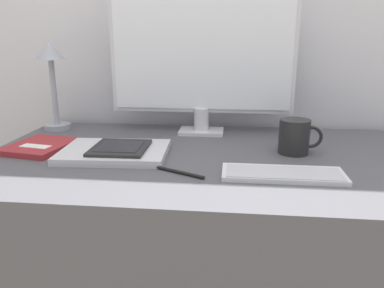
{
  "coord_description": "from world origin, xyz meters",
  "views": [
    {
      "loc": [
        0.03,
        -0.89,
        1.05
      ],
      "look_at": [
        -0.07,
        0.06,
        0.78
      ],
      "focal_mm": 35.0,
      "sensor_mm": 36.0,
      "label": 1
    }
  ],
  "objects_px": {
    "monitor": "(202,58)",
    "keyboard": "(283,174)",
    "laptop": "(115,152)",
    "pen": "(180,172)",
    "ereader": "(120,148)",
    "coffee_mug": "(295,137)",
    "desk_lamp": "(52,71)",
    "notebook": "(41,146)"
  },
  "relations": [
    {
      "from": "monitor",
      "to": "keyboard",
      "type": "relative_size",
      "value": 2.12
    },
    {
      "from": "laptop",
      "to": "keyboard",
      "type": "bearing_deg",
      "value": -15.09
    },
    {
      "from": "pen",
      "to": "ereader",
      "type": "bearing_deg",
      "value": 146.74
    },
    {
      "from": "laptop",
      "to": "coffee_mug",
      "type": "bearing_deg",
      "value": 8.51
    },
    {
      "from": "ereader",
      "to": "desk_lamp",
      "type": "bearing_deg",
      "value": 138.13
    },
    {
      "from": "laptop",
      "to": "pen",
      "type": "distance_m",
      "value": 0.25
    },
    {
      "from": "notebook",
      "to": "keyboard",
      "type": "bearing_deg",
      "value": -12.87
    },
    {
      "from": "keyboard",
      "to": "pen",
      "type": "relative_size",
      "value": 2.26
    },
    {
      "from": "ereader",
      "to": "keyboard",
      "type": "bearing_deg",
      "value": -14.92
    },
    {
      "from": "notebook",
      "to": "desk_lamp",
      "type": "bearing_deg",
      "value": 104.36
    },
    {
      "from": "coffee_mug",
      "to": "pen",
      "type": "xyz_separation_m",
      "value": [
        -0.32,
        -0.21,
        -0.05
      ]
    },
    {
      "from": "keyboard",
      "to": "monitor",
      "type": "bearing_deg",
      "value": 119.58
    },
    {
      "from": "desk_lamp",
      "to": "monitor",
      "type": "bearing_deg",
      "value": 0.35
    },
    {
      "from": "keyboard",
      "to": "ereader",
      "type": "xyz_separation_m",
      "value": [
        -0.45,
        0.12,
        0.02
      ]
    },
    {
      "from": "keyboard",
      "to": "pen",
      "type": "distance_m",
      "value": 0.26
    },
    {
      "from": "monitor",
      "to": "laptop",
      "type": "relative_size",
      "value": 2.03
    },
    {
      "from": "ereader",
      "to": "coffee_mug",
      "type": "distance_m",
      "value": 0.52
    },
    {
      "from": "pen",
      "to": "desk_lamp",
      "type": "bearing_deg",
      "value": 141.05
    },
    {
      "from": "desk_lamp",
      "to": "pen",
      "type": "relative_size",
      "value": 2.41
    },
    {
      "from": "monitor",
      "to": "coffee_mug",
      "type": "bearing_deg",
      "value": -36.13
    },
    {
      "from": "ereader",
      "to": "notebook",
      "type": "xyz_separation_m",
      "value": [
        -0.27,
        0.04,
        -0.02
      ]
    },
    {
      "from": "monitor",
      "to": "laptop",
      "type": "xyz_separation_m",
      "value": [
        -0.23,
        -0.3,
        -0.26
      ]
    },
    {
      "from": "laptop",
      "to": "ereader",
      "type": "distance_m",
      "value": 0.02
    },
    {
      "from": "ereader",
      "to": "desk_lamp",
      "type": "relative_size",
      "value": 0.53
    },
    {
      "from": "keyboard",
      "to": "notebook",
      "type": "distance_m",
      "value": 0.74
    },
    {
      "from": "ereader",
      "to": "monitor",
      "type": "bearing_deg",
      "value": 54.87
    },
    {
      "from": "ereader",
      "to": "desk_lamp",
      "type": "distance_m",
      "value": 0.49
    },
    {
      "from": "ereader",
      "to": "desk_lamp",
      "type": "height_order",
      "value": "desk_lamp"
    },
    {
      "from": "ereader",
      "to": "pen",
      "type": "bearing_deg",
      "value": -33.26
    },
    {
      "from": "keyboard",
      "to": "coffee_mug",
      "type": "distance_m",
      "value": 0.22
    },
    {
      "from": "coffee_mug",
      "to": "notebook",
      "type": "bearing_deg",
      "value": -176.95
    },
    {
      "from": "coffee_mug",
      "to": "ereader",
      "type": "bearing_deg",
      "value": -170.48
    },
    {
      "from": "keyboard",
      "to": "ereader",
      "type": "bearing_deg",
      "value": 165.08
    },
    {
      "from": "keyboard",
      "to": "desk_lamp",
      "type": "height_order",
      "value": "desk_lamp"
    },
    {
      "from": "keyboard",
      "to": "coffee_mug",
      "type": "xyz_separation_m",
      "value": [
        0.06,
        0.21,
        0.04
      ]
    },
    {
      "from": "notebook",
      "to": "ereader",
      "type": "bearing_deg",
      "value": -9.33
    },
    {
      "from": "monitor",
      "to": "ereader",
      "type": "relative_size",
      "value": 3.77
    },
    {
      "from": "coffee_mug",
      "to": "pen",
      "type": "height_order",
      "value": "coffee_mug"
    },
    {
      "from": "notebook",
      "to": "laptop",
      "type": "bearing_deg",
      "value": -8.57
    },
    {
      "from": "monitor",
      "to": "keyboard",
      "type": "height_order",
      "value": "monitor"
    },
    {
      "from": "monitor",
      "to": "desk_lamp",
      "type": "distance_m",
      "value": 0.55
    },
    {
      "from": "laptop",
      "to": "notebook",
      "type": "relative_size",
      "value": 1.39
    }
  ]
}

